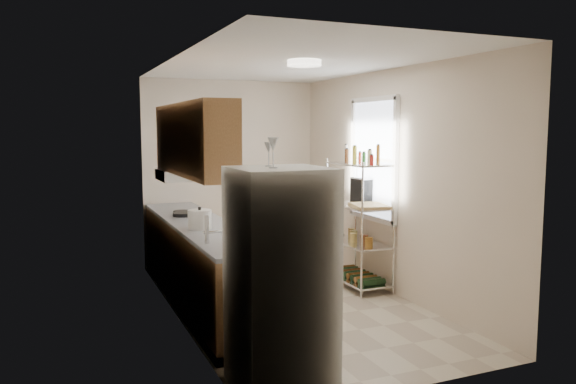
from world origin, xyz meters
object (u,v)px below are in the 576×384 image
(cutting_board, at_px, (369,206))
(refrigerator, at_px, (280,279))
(frying_pan_large, at_px, (183,214))
(rice_cooker, at_px, (200,219))
(espresso_machine, at_px, (362,190))

(cutting_board, bearing_deg, refrigerator, -135.20)
(frying_pan_large, bearing_deg, cutting_board, -11.63)
(rice_cooker, distance_m, espresso_machine, 2.20)
(frying_pan_large, height_order, espresso_machine, espresso_machine)
(refrigerator, height_order, espresso_machine, refrigerator)
(refrigerator, bearing_deg, cutting_board, 44.80)
(refrigerator, xyz_separation_m, espresso_machine, (2.02, 2.27, 0.35))
(frying_pan_large, xyz_separation_m, espresso_machine, (2.13, -0.47, 0.25))
(rice_cooker, relative_size, espresso_machine, 0.77)
(rice_cooker, bearing_deg, cutting_board, 0.51)
(refrigerator, relative_size, espresso_machine, 5.26)
(frying_pan_large, relative_size, espresso_machine, 0.77)
(rice_cooker, relative_size, frying_pan_large, 1.00)
(refrigerator, relative_size, cutting_board, 3.35)
(rice_cooker, xyz_separation_m, espresso_machine, (2.16, 0.42, 0.17))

